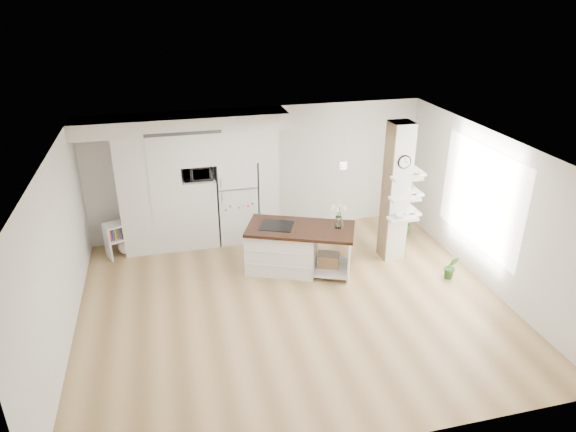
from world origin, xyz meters
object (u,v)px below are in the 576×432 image
(refrigerator, at_px, (237,200))
(bookshelf, at_px, (123,241))
(kitchen_island, at_px, (289,247))
(floor_plant_a, at_px, (451,267))

(refrigerator, bearing_deg, bookshelf, -175.71)
(refrigerator, distance_m, kitchen_island, 1.71)
(refrigerator, relative_size, bookshelf, 2.48)
(refrigerator, height_order, bookshelf, refrigerator)
(kitchen_island, relative_size, bookshelf, 3.05)
(bookshelf, distance_m, floor_plant_a, 6.29)
(refrigerator, xyz_separation_m, floor_plant_a, (3.52, -2.54, -0.64))
(refrigerator, xyz_separation_m, bookshelf, (-2.30, -0.17, -0.57))
(bookshelf, bearing_deg, kitchen_island, -46.96)
(refrigerator, distance_m, floor_plant_a, 4.39)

